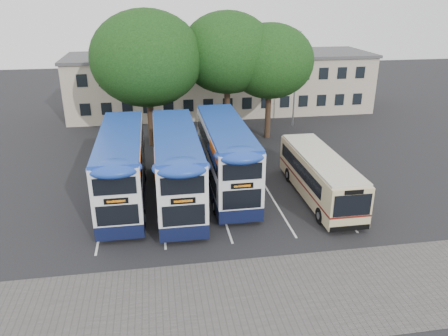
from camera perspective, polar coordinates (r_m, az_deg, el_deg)
name	(u,v)px	position (r m, az deg, el deg)	size (l,w,h in m)	color
ground	(298,233)	(24.54, 9.66, -8.38)	(120.00, 120.00, 0.00)	black
paving_strip	(290,295)	(20.07, 8.67, -16.05)	(40.00, 6.00, 0.01)	#595654
bay_lines	(217,198)	(28.02, -0.88, -3.99)	(14.12, 11.00, 0.01)	silver
depot_building	(222,82)	(48.36, -0.32, 11.14)	(32.40, 8.40, 6.20)	#B5A592
lamp_post	(296,74)	(42.69, 9.35, 12.03)	(0.25, 1.05, 9.06)	gray
tree_left	(147,58)	(36.51, -10.06, 13.91)	(9.04, 9.04, 11.20)	black
tree_mid	(227,53)	(38.06, 0.44, 14.82)	(8.05, 8.05, 10.95)	black
tree_right	(270,61)	(38.46, 6.03, 13.70)	(7.47, 7.47, 9.99)	black
bus_dd_left	(122,165)	(27.51, -13.17, 0.45)	(2.58, 10.66, 4.44)	black
bus_dd_mid	(177,164)	(26.94, -6.22, 0.59)	(2.65, 10.91, 4.55)	black
bus_dd_right	(226,154)	(28.50, 0.22, 1.88)	(2.61, 10.78, 4.49)	black
bus_single	(319,174)	(28.23, 12.33, -0.74)	(2.43, 9.54, 2.84)	#CEBB89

